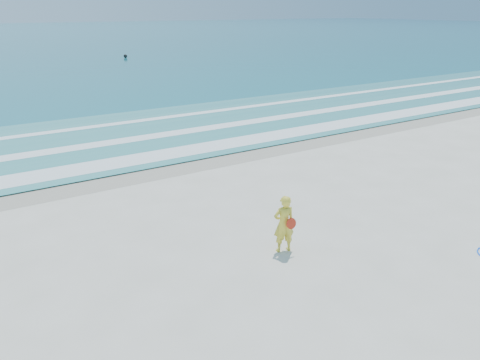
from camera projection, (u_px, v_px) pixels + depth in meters
ground at (313, 284)px, 10.04m from camera, size 400.00×400.00×0.00m
wet_sand at (151, 169)px, 17.16m from camera, size 400.00×2.40×0.00m
shallow at (108, 138)px, 21.09m from camera, size 400.00×10.00×0.01m
foam_near at (138, 159)px, 18.17m from camera, size 400.00×1.40×0.01m
foam_mid at (114, 142)px, 20.46m from camera, size 400.00×0.90×0.01m
foam_far at (92, 127)px, 23.07m from camera, size 400.00×0.60×0.01m
buoy at (125, 56)px, 54.78m from camera, size 0.42×0.42×0.42m
woman at (284, 224)px, 11.16m from camera, size 0.59×0.46×1.45m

